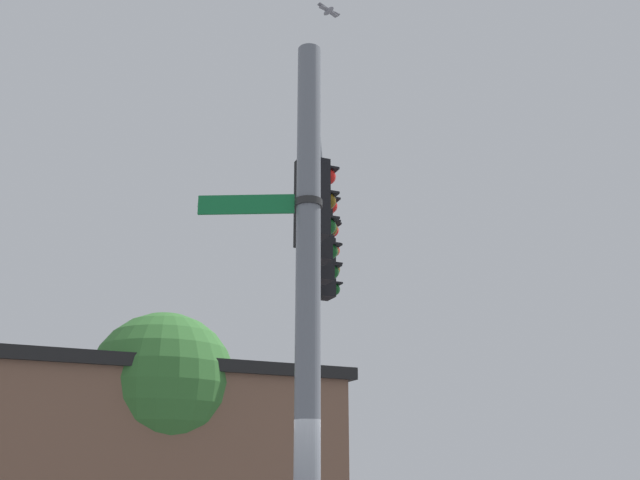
{
  "coord_description": "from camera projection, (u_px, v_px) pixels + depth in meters",
  "views": [
    {
      "loc": [
        6.87,
        -2.89,
        1.94
      ],
      "look_at": [
        -2.71,
        1.33,
        5.39
      ],
      "focal_mm": 40.68,
      "sensor_mm": 36.0,
      "label": 1
    }
  ],
  "objects": [
    {
      "name": "signal_pole",
      "position": [
        308.0,
        332.0,
        7.53
      ],
      "size": [
        0.27,
        0.27,
        6.78
      ],
      "primitive_type": "cylinder",
      "color": "slate",
      "rests_on": "ground"
    },
    {
      "name": "mast_arm",
      "position": [
        319.0,
        182.0,
        10.92
      ],
      "size": [
        4.82,
        2.49,
        0.18
      ],
      "primitive_type": "cylinder",
      "rotation": [
        0.0,
        1.57,
        2.68
      ],
      "color": "slate"
    },
    {
      "name": "traffic_light_nearest_pole",
      "position": [
        316.0,
        199.0,
        9.45
      ],
      "size": [
        0.54,
        0.49,
        1.31
      ],
      "color": "black"
    },
    {
      "name": "traffic_light_mid_inner",
      "position": [
        320.0,
        227.0,
        10.49
      ],
      "size": [
        0.54,
        0.49,
        1.31
      ],
      "color": "black"
    },
    {
      "name": "traffic_light_mid_outer",
      "position": [
        323.0,
        249.0,
        11.53
      ],
      "size": [
        0.54,
        0.49,
        1.31
      ],
      "color": "black"
    },
    {
      "name": "traffic_light_arm_end",
      "position": [
        325.0,
        268.0,
        12.57
      ],
      "size": [
        0.54,
        0.49,
        1.31
      ],
      "color": "black"
    },
    {
      "name": "street_name_sign",
      "position": [
        278.0,
        204.0,
        8.0
      ],
      "size": [
        0.71,
        1.26,
        0.22
      ],
      "color": "#147238"
    },
    {
      "name": "bird_flying",
      "position": [
        329.0,
        11.0,
        12.11
      ],
      "size": [
        0.27,
        0.43,
        0.12
      ],
      "color": "gray"
    },
    {
      "name": "storefront_building",
      "position": [
        105.0,
        463.0,
        18.04
      ],
      "size": [
        7.11,
        11.06,
        4.59
      ],
      "color": "brown",
      "rests_on": "ground"
    },
    {
      "name": "tree_by_storefront",
      "position": [
        162.0,
        387.0,
        17.41
      ],
      "size": [
        3.55,
        3.55,
        5.83
      ],
      "color": "#4C3823",
      "rests_on": "ground"
    }
  ]
}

